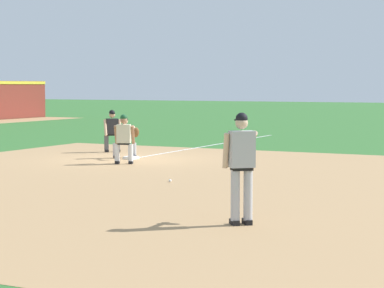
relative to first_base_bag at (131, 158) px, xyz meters
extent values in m
plane|color=#336B2D|center=(0.00, 0.00, -0.04)|extent=(160.00, 160.00, 0.00)
cube|color=tan|center=(-4.34, -3.68, -0.04)|extent=(18.00, 18.00, 0.01)
cube|color=white|center=(6.23, 0.00, -0.04)|extent=(12.46, 0.10, 0.00)
cube|color=white|center=(0.00, 0.00, 0.00)|extent=(0.38, 0.38, 0.09)
sphere|color=white|center=(-4.39, -3.73, -0.01)|extent=(0.07, 0.07, 0.07)
cube|color=black|center=(-8.72, -7.26, 0.00)|extent=(0.27, 0.25, 0.09)
cylinder|color=#B2B2B7|center=(-8.75, -7.28, 0.46)|extent=(0.15, 0.15, 0.84)
cube|color=black|center=(-8.58, -7.42, 0.00)|extent=(0.27, 0.25, 0.09)
cylinder|color=#B2B2B7|center=(-8.61, -7.45, 0.46)|extent=(0.15, 0.15, 0.84)
cube|color=black|center=(-8.68, -7.37, 0.90)|extent=(0.37, 0.39, 0.06)
cube|color=#B2B2B7|center=(-8.68, -7.37, 1.22)|extent=(0.44, 0.46, 0.60)
sphere|color=#DBB28E|center=(-8.67, -7.35, 1.65)|extent=(0.21, 0.21, 0.21)
sphere|color=black|center=(-8.67, -7.35, 1.72)|extent=(0.20, 0.20, 0.20)
cube|color=black|center=(-8.60, -7.29, 1.69)|extent=(0.19, 0.20, 0.02)
cylinder|color=#DBB28E|center=(-8.79, -7.13, 1.19)|extent=(0.20, 0.19, 0.59)
cylinder|color=#DBB28E|center=(-8.29, -7.36, 1.31)|extent=(0.46, 0.41, 0.41)
ellipsoid|color=brown|center=(-8.23, -7.31, 1.14)|extent=(0.36, 0.35, 0.34)
cube|color=black|center=(0.40, 0.12, 0.00)|extent=(0.27, 0.25, 0.09)
cylinder|color=#B2B2B7|center=(0.43, 0.15, 0.23)|extent=(0.15, 0.15, 0.40)
cube|color=black|center=(0.01, 0.57, 0.00)|extent=(0.27, 0.25, 0.09)
cylinder|color=#B2B2B7|center=(0.04, 0.60, 0.23)|extent=(0.15, 0.15, 0.40)
cube|color=black|center=(0.23, 0.37, 0.46)|extent=(0.37, 0.39, 0.06)
cube|color=#B2B2B7|center=(0.23, 0.37, 0.73)|extent=(0.44, 0.46, 0.52)
sphere|color=tan|center=(0.22, 0.36, 1.12)|extent=(0.21, 0.21, 0.21)
sphere|color=black|center=(0.22, 0.36, 1.20)|extent=(0.20, 0.20, 0.20)
cube|color=black|center=(0.15, 0.30, 1.17)|extent=(0.19, 0.20, 0.02)
cylinder|color=tan|center=(0.08, -0.09, 0.88)|extent=(0.50, 0.45, 0.24)
cylinder|color=tan|center=(-0.01, 0.50, 0.67)|extent=(0.24, 0.22, 0.58)
ellipsoid|color=brown|center=(-0.08, -0.23, 0.80)|extent=(0.30, 0.29, 0.35)
cube|color=black|center=(-1.38, -0.36, 0.00)|extent=(0.28, 0.20, 0.09)
cylinder|color=white|center=(-1.41, -0.38, 0.28)|extent=(0.15, 0.15, 0.50)
cube|color=black|center=(-1.22, -0.73, 0.00)|extent=(0.28, 0.20, 0.09)
cylinder|color=white|center=(-1.26, -0.75, 0.28)|extent=(0.15, 0.15, 0.50)
cube|color=black|center=(-1.33, -0.56, 0.55)|extent=(0.32, 0.39, 0.06)
cube|color=beige|center=(-1.33, -0.56, 0.85)|extent=(0.38, 0.46, 0.54)
sphere|color=#9E7051|center=(-1.32, -0.55, 1.25)|extent=(0.21, 0.21, 0.21)
sphere|color=#194C28|center=(-1.32, -0.55, 1.32)|extent=(0.20, 0.20, 0.20)
cube|color=#194C28|center=(-1.23, -0.52, 1.29)|extent=(0.17, 0.20, 0.02)
cylinder|color=#9E7051|center=(-1.30, -0.27, 0.81)|extent=(0.34, 0.21, 0.56)
cylinder|color=#9E7051|center=(-1.10, -0.74, 0.81)|extent=(0.34, 0.21, 0.56)
cube|color=black|center=(1.97, 1.71, 0.00)|extent=(0.27, 0.25, 0.09)
cylinder|color=#515154|center=(2.00, 1.73, 0.28)|extent=(0.15, 0.15, 0.50)
cube|color=black|center=(1.71, 2.01, 0.00)|extent=(0.27, 0.25, 0.09)
cylinder|color=#515154|center=(1.74, 2.03, 0.28)|extent=(0.15, 0.15, 0.50)
cube|color=black|center=(1.87, 1.88, 0.55)|extent=(0.37, 0.39, 0.06)
cube|color=#232326|center=(1.87, 1.88, 0.85)|extent=(0.44, 0.46, 0.54)
sphere|color=tan|center=(1.85, 1.87, 1.25)|extent=(0.21, 0.21, 0.21)
sphere|color=black|center=(1.85, 1.87, 1.32)|extent=(0.20, 0.20, 0.20)
cube|color=black|center=(1.79, 1.81, 1.29)|extent=(0.19, 0.20, 0.02)
cylinder|color=tan|center=(1.92, 1.60, 0.81)|extent=(0.30, 0.28, 0.56)
cylinder|color=tan|center=(1.59, 1.98, 0.81)|extent=(0.30, 0.28, 0.56)
camera|label=1|loc=(-19.96, -12.07, 2.26)|focal=70.00mm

